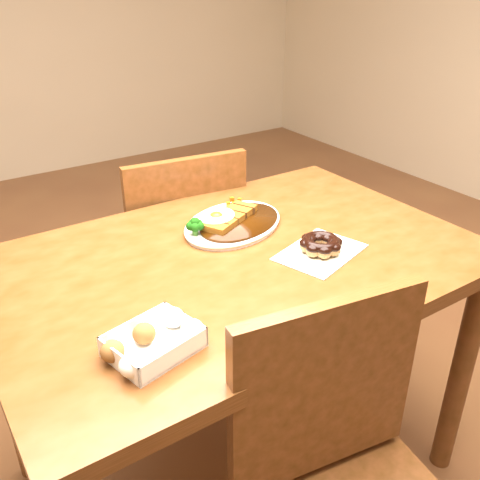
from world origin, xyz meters
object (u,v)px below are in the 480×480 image
chair_far (178,254)px  pon_de_ring (321,245)px  donut_box (154,341)px  table (237,289)px  katsu_curry_plate (231,222)px

chair_far → pon_de_ring: size_ratio=3.40×
chair_far → donut_box: 0.92m
table → pon_de_ring: pon_de_ring is taller
table → katsu_curry_plate: katsu_curry_plate is taller
donut_box → pon_de_ring: size_ratio=0.76×
table → donut_box: size_ratio=6.14×
table → chair_far: size_ratio=1.38×
katsu_curry_plate → donut_box: bearing=-138.1°
katsu_curry_plate → pon_de_ring: size_ratio=1.46×
pon_de_ring → chair_far: bearing=97.3°
katsu_curry_plate → pon_de_ring: katsu_curry_plate is taller
chair_far → katsu_curry_plate: 0.49m
katsu_curry_plate → table: bearing=-117.6°
table → donut_box: 0.42m
table → chair_far: bearing=79.3°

